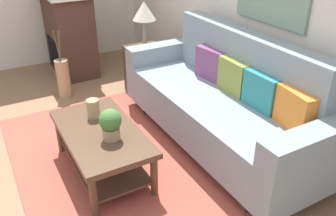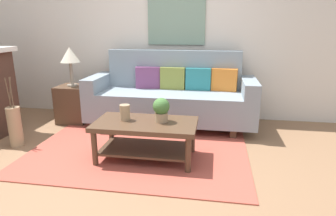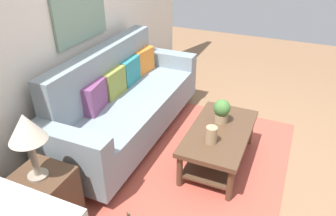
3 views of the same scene
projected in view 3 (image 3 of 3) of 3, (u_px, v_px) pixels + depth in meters
ground_plane at (238, 177)px, 3.34m from camera, size 9.73×9.73×0.00m
wall_back at (62, 27)px, 3.35m from camera, size 5.73×0.10×2.70m
area_rug at (193, 164)px, 3.51m from camera, size 2.51×1.89×0.01m
couch at (125, 104)px, 3.81m from camera, size 2.37×0.84×1.08m
throw_pillow_plum at (95, 97)px, 3.43m from camera, size 0.37×0.17×0.32m
throw_pillow_olive at (114, 83)px, 3.73m from camera, size 0.36×0.13×0.32m
throw_pillow_teal at (130, 71)px, 4.03m from camera, size 0.36×0.13×0.32m
throw_pillow_orange at (143, 61)px, 4.32m from camera, size 0.37×0.17×0.32m
coffee_table at (219, 139)px, 3.38m from camera, size 1.10×0.60×0.43m
tabletop_vase at (211, 135)px, 3.11m from camera, size 0.11×0.11×0.17m
potted_plant_tabletop at (222, 110)px, 3.40m from camera, size 0.18×0.18×0.26m
side_table at (45, 202)px, 2.68m from camera, size 0.44×0.44×0.56m
table_lamp at (26, 130)px, 2.32m from camera, size 0.28×0.28×0.57m
framed_painting at (80, 8)px, 3.44m from camera, size 0.87×0.03×0.71m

